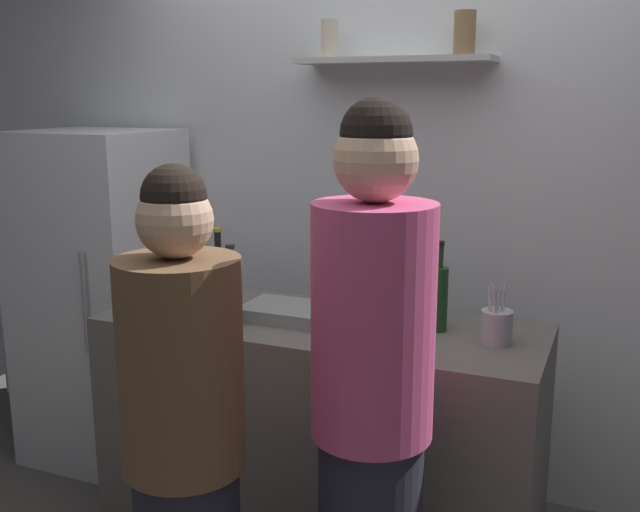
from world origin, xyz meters
The scene contains 11 objects.
back_wall_assembly centered at (0.00, 1.25, 1.30)m, with size 4.80×0.32×2.60m.
refrigerator centered at (-1.34, 0.85, 0.80)m, with size 0.66×0.65×1.60m.
counter centered at (-0.06, 0.54, 0.46)m, with size 1.66×0.63×0.93m, color #66605B.
baking_pan centered at (-0.18, 0.52, 0.95)m, with size 0.34×0.24×0.05m, color gray.
utensil_holder centered at (0.59, 0.54, 0.99)m, with size 0.11×0.11×0.22m.
wine_bottle_dark_glass centered at (-0.59, 0.70, 1.04)m, with size 0.07×0.07×0.29m.
wine_bottle_green_glass centered at (0.37, 0.60, 1.06)m, with size 0.07×0.07×0.33m.
wine_bottle_pale_glass centered at (-0.32, 0.34, 1.05)m, with size 0.07×0.07×0.31m.
water_bottle_plastic centered at (0.26, 0.67, 1.03)m, with size 0.09×0.09×0.24m.
person_brown_jacket centered at (-0.11, -0.31, 0.78)m, with size 0.34×0.34×1.59m.
person_pink_top centered at (0.35, -0.07, 0.88)m, with size 0.34×0.34×1.76m.
Camera 1 is at (0.96, -1.88, 1.76)m, focal length 40.97 mm.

